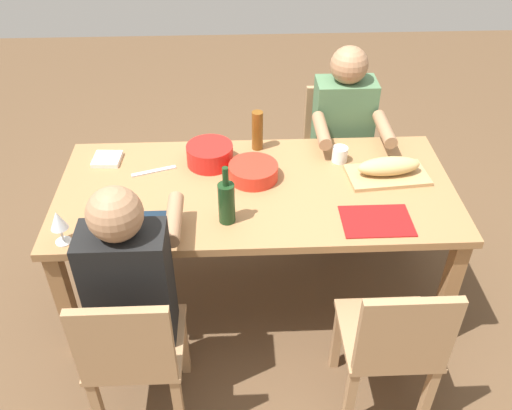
{
  "coord_description": "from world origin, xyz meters",
  "views": [
    {
      "loc": [
        -0.1,
        -2.2,
        2.34
      ],
      "look_at": [
        0.0,
        0.0,
        0.63
      ],
      "focal_mm": 38.69,
      "sensor_mm": 36.0,
      "label": 1
    }
  ],
  "objects_px": {
    "chair_near_right": "(393,343)",
    "wine_bottle": "(227,202)",
    "diner_near_left": "(132,283)",
    "bread_loaf": "(389,166)",
    "dining_table": "(256,200)",
    "cup_far_right": "(340,154)",
    "wine_glass": "(58,222)",
    "napkin_stack": "(107,159)",
    "serving_bowl_pasta": "(210,153)",
    "chair_far_right": "(335,147)",
    "chair_near_left": "(133,352)",
    "diner_far_right": "(343,132)",
    "beer_bottle": "(257,131)",
    "cutting_board": "(387,175)",
    "serving_bowl_fruit": "(253,171)"
  },
  "relations": [
    {
      "from": "chair_near_right",
      "to": "wine_bottle",
      "type": "distance_m",
      "value": 0.93
    },
    {
      "from": "diner_near_left",
      "to": "bread_loaf",
      "type": "relative_size",
      "value": 3.75
    },
    {
      "from": "dining_table",
      "to": "cup_far_right",
      "type": "xyz_separation_m",
      "value": [
        0.45,
        0.22,
        0.12
      ]
    },
    {
      "from": "wine_glass",
      "to": "cup_far_right",
      "type": "height_order",
      "value": "wine_glass"
    },
    {
      "from": "wine_glass",
      "to": "napkin_stack",
      "type": "bearing_deg",
      "value": 82.71
    },
    {
      "from": "serving_bowl_pasta",
      "to": "wine_glass",
      "type": "distance_m",
      "value": 0.86
    },
    {
      "from": "serving_bowl_pasta",
      "to": "chair_far_right",
      "type": "bearing_deg",
      "value": 35.31
    },
    {
      "from": "diner_near_left",
      "to": "cup_far_right",
      "type": "relative_size",
      "value": 14.8
    },
    {
      "from": "chair_near_left",
      "to": "diner_far_right",
      "type": "distance_m",
      "value": 1.74
    },
    {
      "from": "diner_near_left",
      "to": "beer_bottle",
      "type": "relative_size",
      "value": 5.45
    },
    {
      "from": "chair_near_left",
      "to": "wine_bottle",
      "type": "xyz_separation_m",
      "value": [
        0.4,
        0.52,
        0.37
      ]
    },
    {
      "from": "diner_far_right",
      "to": "wine_glass",
      "type": "bearing_deg",
      "value": -145.59
    },
    {
      "from": "chair_far_right",
      "to": "cutting_board",
      "type": "xyz_separation_m",
      "value": [
        0.13,
        -0.71,
        0.27
      ]
    },
    {
      "from": "dining_table",
      "to": "diner_near_left",
      "type": "distance_m",
      "value": 0.8
    },
    {
      "from": "serving_bowl_fruit",
      "to": "napkin_stack",
      "type": "xyz_separation_m",
      "value": [
        -0.76,
        0.19,
        -0.03
      ]
    },
    {
      "from": "diner_near_left",
      "to": "cutting_board",
      "type": "distance_m",
      "value": 1.37
    },
    {
      "from": "chair_near_right",
      "to": "chair_far_right",
      "type": "bearing_deg",
      "value": 90.0
    },
    {
      "from": "serving_bowl_pasta",
      "to": "beer_bottle",
      "type": "relative_size",
      "value": 1.1
    },
    {
      "from": "chair_far_right",
      "to": "napkin_stack",
      "type": "distance_m",
      "value": 1.43
    },
    {
      "from": "dining_table",
      "to": "cup_far_right",
      "type": "relative_size",
      "value": 24.15
    },
    {
      "from": "dining_table",
      "to": "chair_far_right",
      "type": "xyz_separation_m",
      "value": [
        0.54,
        0.77,
        -0.18
      ]
    },
    {
      "from": "chair_far_right",
      "to": "dining_table",
      "type": "bearing_deg",
      "value": -124.97
    },
    {
      "from": "serving_bowl_fruit",
      "to": "bread_loaf",
      "type": "height_order",
      "value": "bread_loaf"
    },
    {
      "from": "wine_glass",
      "to": "dining_table",
      "type": "bearing_deg",
      "value": 23.3
    },
    {
      "from": "chair_near_right",
      "to": "wine_glass",
      "type": "distance_m",
      "value": 1.5
    },
    {
      "from": "napkin_stack",
      "to": "wine_bottle",
      "type": "bearing_deg",
      "value": -39.48
    },
    {
      "from": "chair_far_right",
      "to": "cutting_board",
      "type": "relative_size",
      "value": 2.12
    },
    {
      "from": "cutting_board",
      "to": "diner_far_right",
      "type": "bearing_deg",
      "value": 103.8
    },
    {
      "from": "serving_bowl_pasta",
      "to": "napkin_stack",
      "type": "xyz_separation_m",
      "value": [
        -0.54,
        0.04,
        -0.05
      ]
    },
    {
      "from": "chair_far_right",
      "to": "bread_loaf",
      "type": "height_order",
      "value": "same"
    },
    {
      "from": "bread_loaf",
      "to": "napkin_stack",
      "type": "xyz_separation_m",
      "value": [
        -1.44,
        0.21,
        -0.05
      ]
    },
    {
      "from": "dining_table",
      "to": "wine_glass",
      "type": "distance_m",
      "value": 0.95
    },
    {
      "from": "bread_loaf",
      "to": "napkin_stack",
      "type": "relative_size",
      "value": 2.29
    },
    {
      "from": "bread_loaf",
      "to": "wine_bottle",
      "type": "bearing_deg",
      "value": -158.93
    },
    {
      "from": "chair_far_right",
      "to": "cup_far_right",
      "type": "distance_m",
      "value": 0.63
    },
    {
      "from": "bread_loaf",
      "to": "beer_bottle",
      "type": "distance_m",
      "value": 0.71
    },
    {
      "from": "diner_near_left",
      "to": "bread_loaf",
      "type": "xyz_separation_m",
      "value": [
        1.21,
        0.65,
        0.11
      ]
    },
    {
      "from": "serving_bowl_fruit",
      "to": "bread_loaf",
      "type": "xyz_separation_m",
      "value": [
        0.68,
        -0.02,
        0.02
      ]
    },
    {
      "from": "cutting_board",
      "to": "dining_table",
      "type": "bearing_deg",
      "value": -174.76
    },
    {
      "from": "cutting_board",
      "to": "beer_bottle",
      "type": "height_order",
      "value": "beer_bottle"
    },
    {
      "from": "wine_glass",
      "to": "napkin_stack",
      "type": "xyz_separation_m",
      "value": [
        0.08,
        0.64,
        -0.1
      ]
    },
    {
      "from": "wine_glass",
      "to": "diner_near_left",
      "type": "bearing_deg",
      "value": -34.52
    },
    {
      "from": "serving_bowl_fruit",
      "to": "chair_near_right",
      "type": "bearing_deg",
      "value": -57.18
    },
    {
      "from": "diner_near_left",
      "to": "wine_bottle",
      "type": "height_order",
      "value": "diner_near_left"
    },
    {
      "from": "wine_bottle",
      "to": "cup_far_right",
      "type": "height_order",
      "value": "wine_bottle"
    },
    {
      "from": "diner_far_right",
      "to": "cup_far_right",
      "type": "distance_m",
      "value": 0.39
    },
    {
      "from": "chair_near_left",
      "to": "chair_far_right",
      "type": "xyz_separation_m",
      "value": [
        1.08,
        1.54,
        0.0
      ]
    },
    {
      "from": "chair_far_right",
      "to": "wine_bottle",
      "type": "relative_size",
      "value": 2.93
    },
    {
      "from": "napkin_stack",
      "to": "beer_bottle",
      "type": "bearing_deg",
      "value": 6.75
    },
    {
      "from": "serving_bowl_fruit",
      "to": "beer_bottle",
      "type": "bearing_deg",
      "value": 83.32
    }
  ]
}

